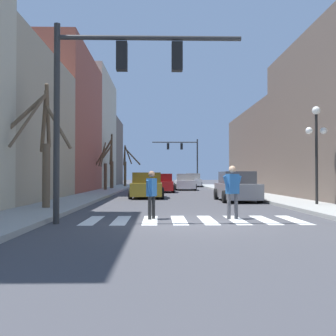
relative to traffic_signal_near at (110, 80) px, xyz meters
name	(u,v)px	position (x,y,z in m)	size (l,w,h in m)	color
ground_plane	(196,224)	(2.50, -0.10, -4.18)	(240.00, 240.00, 0.00)	#424247
sidewalk_left	(5,222)	(-2.98, -0.10, -4.11)	(2.36, 90.00, 0.15)	#9E9E99
building_row_left	(56,124)	(-7.16, 21.48, 1.50)	(6.00, 55.88, 13.31)	#BCB299
crosswalk_stripes	(193,220)	(2.50, 0.81, -4.18)	(6.75, 2.60, 0.01)	white
traffic_signal_near	(110,80)	(0.00, 0.00, 0.00)	(5.49, 0.28, 5.84)	#2D2D2D
traffic_signal_far	(185,152)	(4.85, 40.62, 0.31)	(6.10, 0.28, 6.24)	#2D2D2D
street_lamp_right_corner	(316,135)	(8.32, 5.51, -1.01)	(0.95, 0.36, 4.28)	black
car_parked_right_near	(147,186)	(0.69, 13.11, -3.44)	(2.10, 4.43, 1.58)	#A38423
car_driving_away_lane	(193,181)	(5.68, 37.75, -3.40)	(2.01, 4.87, 1.68)	white
car_driving_toward_lane	(237,187)	(5.68, 9.89, -3.43)	(2.03, 4.72, 1.62)	gray
car_parked_left_far	(162,183)	(1.72, 21.57, -3.45)	(1.97, 4.27, 1.56)	red
car_at_intersection	(185,182)	(3.94, 26.61, -3.45)	(2.01, 4.71, 1.57)	white
pedestrian_near_right_corner	(232,187)	(3.79, 1.10, -3.17)	(0.69, 0.42, 1.71)	#4C4C51
pedestrian_waiting_at_curb	(152,191)	(1.19, 1.13, -3.27)	(0.36, 0.63, 1.54)	black
street_tree_left_far	(126,166)	(-2.46, 35.55, -1.69)	(2.25, 1.89, 4.91)	brown
street_tree_left_mid	(42,146)	(-3.15, 4.02, -1.63)	(2.84, 2.27, 4.88)	brown
street_tree_left_near	(110,161)	(-3.51, 28.11, -1.37)	(1.76, 2.43, 5.44)	brown
street_tree_right_near	(104,170)	(-3.42, 23.53, -2.28)	(1.07, 1.87, 4.22)	brown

